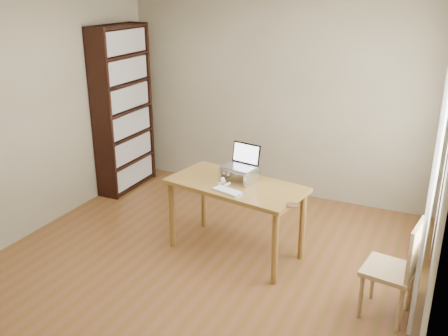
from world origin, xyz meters
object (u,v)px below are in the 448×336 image
desk (236,193)px  keyboard (227,191)px  chair (398,266)px  laptop (242,161)px  cat (237,173)px  bookshelf (123,110)px

desk → keyboard: bearing=-76.9°
desk → chair: (1.59, -0.40, -0.18)m
laptop → chair: laptop is taller
desk → cat: bearing=118.9°
keyboard → desk: bearing=109.4°
chair → desk: bearing=174.0°
cat → chair: (1.62, -0.51, -0.34)m
desk → laptop: laptop is taller
cat → keyboard: bearing=-65.2°
laptop → keyboard: size_ratio=1.05×
desk → keyboard: (0.01, -0.22, 0.11)m
bookshelf → keyboard: 2.38m
cat → laptop: bearing=47.3°
keyboard → cat: size_ratio=0.68×
laptop → keyboard: 0.40m
bookshelf → chair: size_ratio=2.41×
desk → cat: 0.20m
cat → desk: bearing=-54.8°
desk → chair: 1.65m
bookshelf → desk: bearing=-26.2°
desk → cat: (-0.04, 0.11, 0.17)m
bookshelf → laptop: bearing=-23.1°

